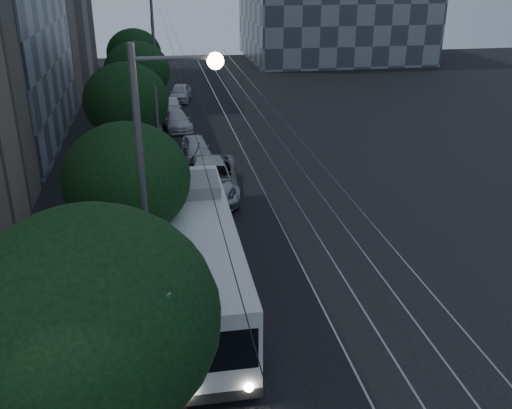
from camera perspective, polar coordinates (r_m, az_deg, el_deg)
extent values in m
plane|color=black|center=(23.36, 4.47, -7.34)|extent=(120.00, 120.00, 0.00)
cube|color=slate|center=(41.23, -12.73, 6.00)|extent=(5.00, 90.00, 0.15)
cube|color=gray|center=(41.55, -1.90, 6.60)|extent=(0.08, 90.00, 0.02)
cube|color=gray|center=(41.77, 0.07, 6.70)|extent=(0.08, 90.00, 0.02)
cube|color=gray|center=(42.06, 2.18, 6.80)|extent=(0.08, 90.00, 0.02)
cube|color=gray|center=(42.37, 4.09, 6.89)|extent=(0.08, 90.00, 0.02)
cylinder|color=black|center=(39.97, -8.06, 13.96)|extent=(0.02, 90.00, 0.02)
cylinder|color=black|center=(40.00, -7.03, 14.02)|extent=(0.02, 90.00, 0.02)
cylinder|color=slate|center=(30.75, -9.68, 6.13)|extent=(0.14, 0.14, 6.00)
cylinder|color=slate|center=(50.24, -10.10, 12.67)|extent=(0.14, 0.14, 6.00)
cylinder|color=slate|center=(70.01, -10.29, 15.54)|extent=(0.14, 0.14, 6.00)
cube|color=white|center=(21.22, -5.69, -5.21)|extent=(2.62, 12.10, 2.87)
cube|color=black|center=(21.86, -5.56, -8.17)|extent=(2.66, 12.14, 0.35)
cube|color=black|center=(21.61, -5.81, -4.29)|extent=(2.67, 9.58, 1.06)
cube|color=black|center=(16.01, -3.90, -14.46)|extent=(2.27, 0.09, 1.31)
cube|color=black|center=(26.58, -6.77, 1.32)|extent=(2.07, 0.09, 1.01)
cube|color=#25E22A|center=(15.48, -4.00, -11.80)|extent=(1.61, 0.07, 0.32)
cube|color=gray|center=(23.26, -6.46, 1.96)|extent=(2.18, 2.23, 0.50)
sphere|color=white|center=(16.77, -6.82, -18.36)|extent=(0.26, 0.26, 0.26)
sphere|color=white|center=(16.88, -0.72, -17.81)|extent=(0.26, 0.26, 0.26)
cylinder|color=slate|center=(23.92, -7.47, 5.02)|extent=(0.06, 4.56, 2.33)
cylinder|color=slate|center=(23.95, -6.02, 5.11)|extent=(0.06, 4.56, 2.33)
cylinder|color=black|center=(18.62, -8.43, -14.58)|extent=(0.30, 1.01, 1.01)
cylinder|color=black|center=(18.78, -0.66, -13.93)|extent=(0.30, 1.01, 1.01)
cylinder|color=black|center=(24.14, -9.02, -5.14)|extent=(0.30, 1.01, 1.01)
cylinder|color=black|center=(24.26, -3.17, -4.72)|extent=(0.30, 1.01, 1.01)
cylinder|color=black|center=(25.87, -9.14, -3.13)|extent=(0.30, 1.01, 1.01)
cylinder|color=black|center=(25.97, -3.69, -2.75)|extent=(0.30, 1.01, 1.01)
imported|color=#AEB1B6|center=(31.12, -4.63, 2.57)|extent=(3.69, 6.95, 1.86)
imported|color=silver|center=(37.49, -6.01, 5.71)|extent=(1.93, 4.10, 1.36)
imported|color=silver|center=(44.41, -7.95, 8.36)|extent=(2.42, 4.78, 1.33)
imported|color=silver|center=(48.27, -8.66, 9.54)|extent=(1.81, 4.28, 1.37)
imported|color=silver|center=(53.71, -7.58, 11.03)|extent=(2.46, 4.57, 1.48)
ellipsoid|color=black|center=(13.37, -16.10, -11.05)|extent=(5.76, 5.76, 5.19)
cylinder|color=#2E221A|center=(22.10, -12.07, -5.29)|extent=(0.44, 0.44, 2.99)
ellipsoid|color=black|center=(20.80, -12.80, 2.50)|extent=(4.55, 4.55, 4.09)
cylinder|color=#2E221A|center=(34.77, -12.41, 5.02)|extent=(0.44, 0.44, 2.65)
ellipsoid|color=black|center=(33.95, -12.87, 10.07)|extent=(4.86, 4.86, 4.37)
cylinder|color=#2E221A|center=(42.67, -11.46, 8.64)|extent=(0.44, 0.44, 2.95)
ellipsoid|color=black|center=(42.00, -11.81, 12.89)|extent=(4.63, 4.63, 4.17)
cylinder|color=#2E221A|center=(46.64, -11.37, 9.41)|extent=(0.44, 0.44, 2.23)
ellipsoid|color=black|center=(46.11, -11.63, 12.55)|extent=(3.97, 3.97, 3.57)
cylinder|color=#2E221A|center=(54.32, -11.83, 11.40)|extent=(0.44, 0.44, 2.43)
ellipsoid|color=black|center=(53.81, -12.10, 14.55)|extent=(4.84, 4.84, 4.35)
cylinder|color=slate|center=(16.33, -10.97, -2.06)|extent=(0.20, 0.20, 9.98)
cylinder|color=slate|center=(15.00, -8.01, 14.31)|extent=(2.19, 0.12, 0.12)
sphere|color=#FFCB8C|center=(15.08, -4.09, 14.14)|extent=(0.44, 0.44, 0.44)
cylinder|color=slate|center=(43.59, -10.09, 14.32)|extent=(0.20, 0.20, 10.80)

